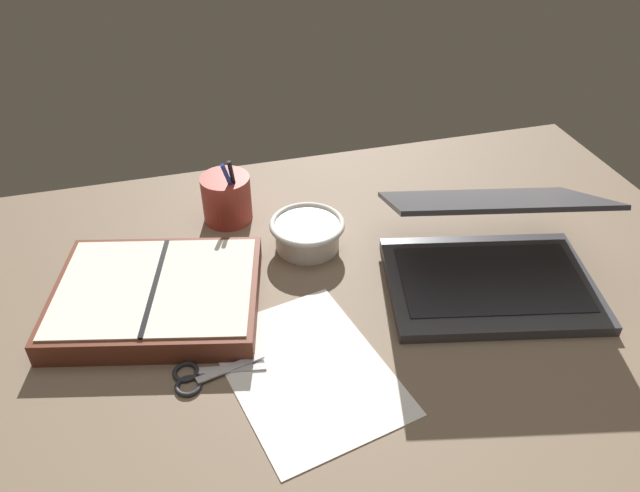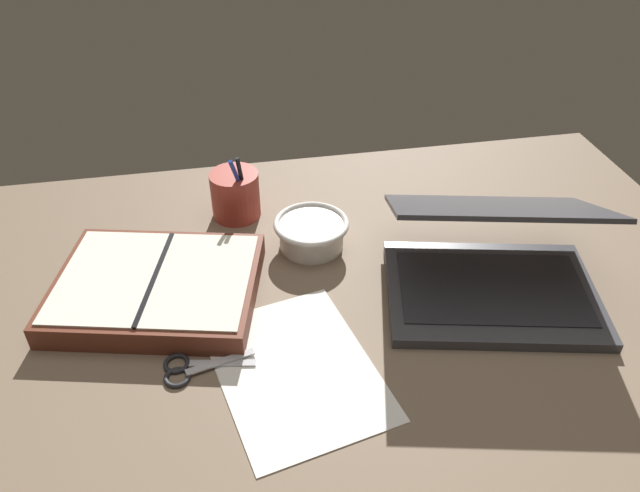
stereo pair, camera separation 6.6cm
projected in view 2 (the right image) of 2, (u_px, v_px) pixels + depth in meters
desk_top at (341, 312)px, 101.89cm from camera, size 140.00×100.00×2.00cm
laptop at (493, 263)px, 102.26cm from camera, size 39.96×37.46×18.68cm
bowl at (311, 232)px, 112.78cm from camera, size 13.67×13.67×5.48cm
pen_cup at (236, 194)px, 119.98cm from camera, size 9.36×9.36×13.94cm
planner at (157, 287)px, 102.01cm from camera, size 37.50×32.66×4.57cm
scissors at (188, 368)px, 90.40cm from camera, size 13.49×6.58×0.80cm
paper_sheet_front at (295, 369)px, 90.58cm from camera, size 27.37×33.17×0.16cm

